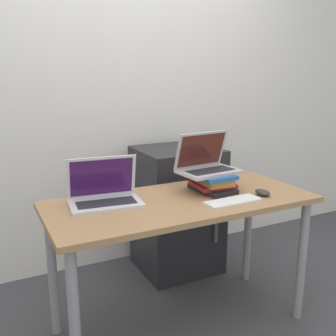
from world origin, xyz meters
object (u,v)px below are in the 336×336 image
wireless_keyboard (233,201)px  mouse (263,192)px  laptop_left (104,194)px  mini_fridge (177,209)px  book_stack (212,182)px  laptop_on_books (206,164)px

wireless_keyboard → mouse: (0.22, 0.03, 0.01)m
wireless_keyboard → mouse: 0.22m
laptop_left → mini_fridge: bearing=36.0°
wireless_keyboard → mini_fridge: (0.09, 0.78, -0.31)m
book_stack → mini_fridge: (0.07, 0.56, -0.36)m
book_stack → wireless_keyboard: 0.23m
book_stack → laptop_on_books: (-0.02, 0.03, 0.10)m
laptop_left → book_stack: laptop_left is taller
wireless_keyboard → mini_fridge: 0.85m
mouse → book_stack: bearing=135.2°
laptop_on_books → mini_fridge: laptop_on_books is taller
laptop_left → laptop_on_books: size_ratio=1.10×
wireless_keyboard → book_stack: bearing=85.9°
laptop_on_books → mouse: size_ratio=3.43×
book_stack → mini_fridge: size_ratio=0.32×
laptop_left → wireless_keyboard: bearing=-25.4°
laptop_on_books → mouse: 0.35m
wireless_keyboard → mouse: size_ratio=2.99×
laptop_on_books → wireless_keyboard: 0.29m
mouse → mini_fridge: bearing=99.6°
laptop_left → laptop_on_books: (0.59, -0.03, 0.10)m
laptop_on_books → mini_fridge: bearing=79.9°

